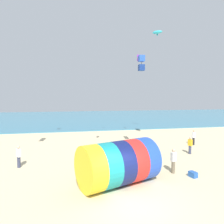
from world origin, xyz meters
name	(u,v)px	position (x,y,z in m)	size (l,w,h in m)	color
ground_plane	(134,206)	(0.00, 0.00, 0.00)	(120.00, 120.00, 0.00)	beige
sea	(85,117)	(0.00, 41.05, 0.05)	(120.00, 40.00, 0.10)	teal
giant_inflatable_tube	(119,163)	(-0.22, 2.48, 1.31)	(5.22, 4.05, 2.62)	yellow
kite_handler	(173,161)	(3.87, 3.46, 0.88)	(0.41, 0.32, 1.72)	#726651
kite_cyan_parafoil	(157,32)	(7.75, 15.51, 13.41)	(1.29, 1.16, 0.65)	#2DB2C6
kite_purple_box	(138,58)	(4.73, 13.97, 9.81)	(0.34, 0.34, 0.75)	purple
kite_blue_box	(141,63)	(3.12, 8.16, 8.23)	(0.51, 0.51, 1.42)	blue
bystander_near_water	(19,156)	(-6.89, 6.65, 0.84)	(0.39, 0.42, 1.66)	#383D56
bystander_mid_beach	(194,137)	(9.98, 10.46, 0.84)	(0.39, 0.27, 1.65)	black
bystander_far_left	(190,145)	(7.64, 7.43, 0.80)	(0.35, 0.42, 1.58)	#383D56
cooler_box	(193,174)	(4.81, 2.58, 0.18)	(0.52, 0.36, 0.36)	#2659B2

